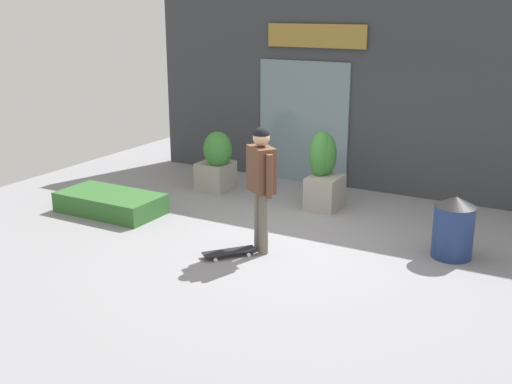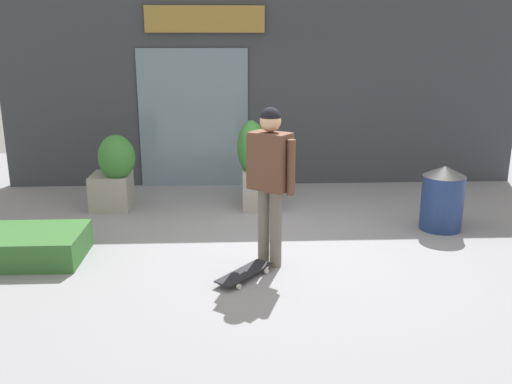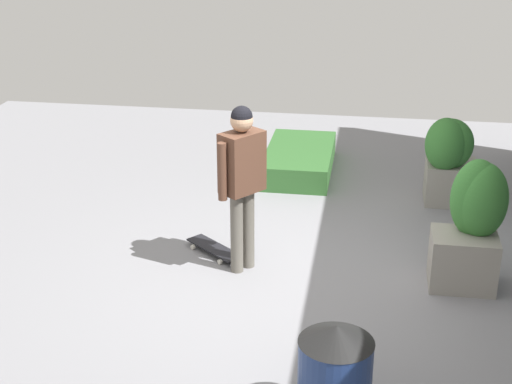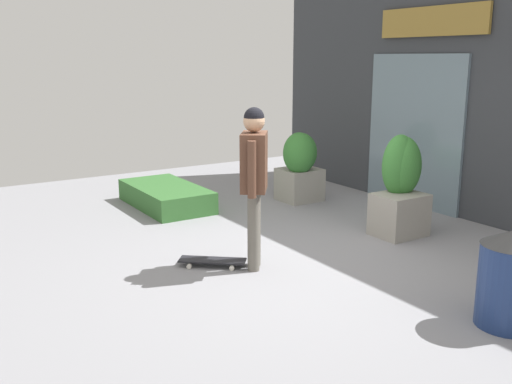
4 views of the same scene
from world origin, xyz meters
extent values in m
plane|color=gray|center=(0.00, 0.00, 0.00)|extent=(12.00, 12.00, 0.00)
cube|color=#383A3F|center=(0.00, 3.16, 1.96)|extent=(8.78, 0.25, 3.92)
cube|color=slate|center=(-1.20, 3.01, 1.16)|extent=(1.83, 0.06, 2.32)
cube|color=olive|center=(-0.97, 2.99, 2.77)|extent=(1.93, 0.05, 0.42)
cylinder|color=#666056|center=(-0.09, -0.60, 0.44)|extent=(0.13, 0.13, 0.88)
cylinder|color=#666056|center=(-0.22, -0.50, 0.44)|extent=(0.13, 0.13, 0.88)
cube|color=brown|center=(-0.16, -0.55, 1.19)|extent=(0.50, 0.47, 0.62)
cylinder|color=brown|center=(0.05, -0.71, 1.15)|extent=(0.09, 0.09, 0.59)
cylinder|color=brown|center=(-0.37, -0.39, 1.15)|extent=(0.09, 0.09, 0.59)
sphere|color=tan|center=(-0.16, -0.55, 1.62)|extent=(0.23, 0.23, 0.23)
sphere|color=black|center=(-0.16, -0.55, 1.66)|extent=(0.22, 0.22, 0.22)
cube|color=black|center=(-0.45, -0.92, 0.07)|extent=(0.64, 0.71, 0.02)
cylinder|color=silver|center=(-0.51, -1.17, 0.03)|extent=(0.06, 0.06, 0.05)
cylinder|color=silver|center=(-0.69, -1.03, 0.03)|extent=(0.06, 0.06, 0.05)
cylinder|color=silver|center=(-0.21, -0.81, 0.03)|extent=(0.06, 0.06, 0.05)
cylinder|color=silver|center=(-0.39, -0.66, 0.03)|extent=(0.06, 0.06, 0.05)
cube|color=gray|center=(-2.37, 1.72, 0.26)|extent=(0.57, 0.62, 0.52)
ellipsoid|color=#387A33|center=(-2.24, 1.60, 0.80)|extent=(0.53, 0.50, 0.66)
ellipsoid|color=#387A33|center=(-2.28, 1.66, 0.79)|extent=(0.44, 0.57, 0.64)
cube|color=gray|center=(-0.15, 1.67, 0.28)|extent=(0.52, 0.64, 0.55)
ellipsoid|color=#387A33|center=(-0.27, 1.75, 0.90)|extent=(0.38, 0.50, 0.81)
ellipsoid|color=#387A33|center=(-0.26, 1.80, 0.88)|extent=(0.45, 0.51, 0.78)
cylinder|color=navy|center=(2.20, 0.54, 0.36)|extent=(0.54, 0.54, 0.73)
cone|color=black|center=(2.20, 0.54, 0.80)|extent=(0.55, 0.55, 0.14)
cube|color=#33662D|center=(-3.16, -0.27, 0.16)|extent=(1.74, 0.90, 0.33)
camera|label=1|loc=(3.71, -7.62, 3.30)|focal=43.49mm
camera|label=2|loc=(-0.58, -6.24, 2.42)|focal=38.29mm
camera|label=3|loc=(6.89, 0.70, 3.77)|focal=53.78mm
camera|label=4|loc=(4.91, -3.77, 2.27)|focal=40.44mm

